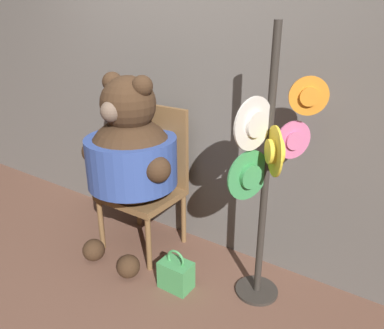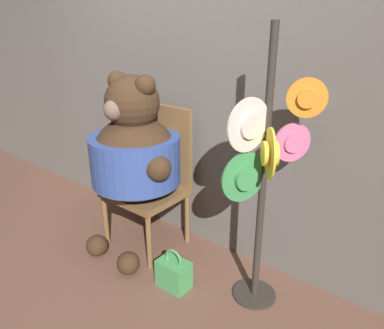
{
  "view_description": "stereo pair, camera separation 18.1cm",
  "coord_description": "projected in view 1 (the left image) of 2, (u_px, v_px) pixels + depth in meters",
  "views": [
    {
      "loc": [
        1.49,
        -1.5,
        1.72
      ],
      "look_at": [
        0.23,
        0.36,
        0.81
      ],
      "focal_mm": 35.0,
      "sensor_mm": 36.0,
      "label": 1
    },
    {
      "loc": [
        1.63,
        -1.39,
        1.72
      ],
      "look_at": [
        0.23,
        0.36,
        0.81
      ],
      "focal_mm": 35.0,
      "sensor_mm": 36.0,
      "label": 2
    }
  ],
  "objects": [
    {
      "name": "wall_back",
      "position": [
        198.0,
        69.0,
        2.66
      ],
      "size": [
        8.0,
        0.1,
        2.7
      ],
      "color": "#66605B",
      "rests_on": "ground_plane"
    },
    {
      "name": "handbag_on_ground",
      "position": [
        176.0,
        274.0,
        2.49
      ],
      "size": [
        0.21,
        0.15,
        0.29
      ],
      "color": "#479E56",
      "rests_on": "ground_plane"
    },
    {
      "name": "teddy_bear",
      "position": [
        131.0,
        155.0,
        2.65
      ],
      "size": [
        0.78,
        0.69,
        1.36
      ],
      "color": "#3D2819",
      "rests_on": "ground_plane"
    },
    {
      "name": "ground_plane",
      "position": [
        135.0,
        283.0,
        2.57
      ],
      "size": [
        14.0,
        14.0,
        0.0
      ],
      "primitive_type": "plane",
      "color": "brown"
    },
    {
      "name": "hat_display_rack",
      "position": [
        267.0,
        171.0,
        2.11
      ],
      "size": [
        0.4,
        0.5,
        1.69
      ],
      "color": "#332D28",
      "rests_on": "ground_plane"
    },
    {
      "name": "chair",
      "position": [
        149.0,
        175.0,
        2.86
      ],
      "size": [
        0.54,
        0.49,
        1.09
      ],
      "color": "brown",
      "rests_on": "ground_plane"
    }
  ]
}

